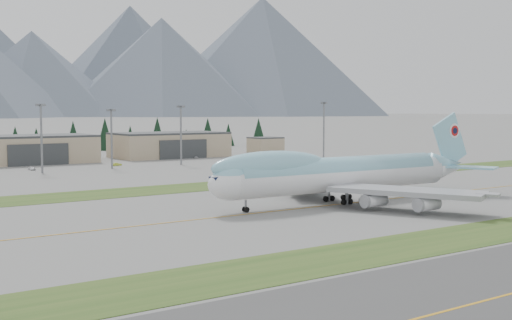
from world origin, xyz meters
TOP-DOWN VIEW (x-y plane):
  - ground at (0.00, 0.00)m, footprint 7000.00×7000.00m
  - grass_strip_near at (0.00, -38.00)m, footprint 400.00×14.00m
  - grass_strip_far at (0.00, 45.00)m, footprint 400.00×18.00m
  - taxiway_line_main at (0.00, 0.00)m, footprint 400.00×0.40m
  - boeing_747_freighter at (13.10, 1.80)m, footprint 74.55×64.86m
  - hangar_center at (-15.00, 149.90)m, footprint 48.00×26.60m
  - hangar_right at (45.00, 149.90)m, footprint 48.00×26.60m
  - control_shed at (95.00, 148.00)m, footprint 14.00×12.00m
  - floodlight_masts at (2.59, 109.37)m, footprint 202.15×6.95m
  - service_vehicle_a at (-22.29, 118.81)m, footprint 2.30×3.81m
  - service_vehicle_b at (8.36, 119.19)m, footprint 3.52×1.43m
  - service_vehicle_c at (50.88, 137.41)m, footprint 1.96×3.98m
  - conifer_belt at (12.96, 212.37)m, footprint 267.95×15.75m

SIDE VIEW (x-z plane):
  - ground at x=0.00m, z-range 0.00..0.00m
  - grass_strip_near at x=0.00m, z-range -0.04..0.04m
  - grass_strip_far at x=0.00m, z-range -0.04..0.04m
  - taxiway_line_main at x=0.00m, z-range -0.01..0.01m
  - service_vehicle_a at x=-22.29m, z-range -0.61..0.61m
  - service_vehicle_b at x=8.36m, z-range -0.57..0.57m
  - service_vehicle_c at x=50.88m, z-range -0.56..0.56m
  - control_shed at x=95.00m, z-range 0.00..7.60m
  - hangar_center at x=-15.00m, z-range -0.01..10.79m
  - hangar_right at x=45.00m, z-range -0.01..10.79m
  - boeing_747_freighter at x=13.10m, z-range -3.37..16.42m
  - conifer_belt at x=12.96m, z-range -1.09..15.77m
  - floodlight_masts at x=2.59m, z-range 3.63..27.62m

